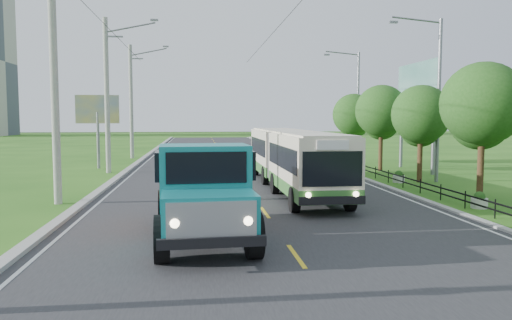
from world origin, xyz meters
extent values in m
plane|color=#245714|center=(0.00, 0.00, 0.00)|extent=(240.00, 240.00, 0.00)
cube|color=#28282B|center=(0.00, 20.00, 0.01)|extent=(14.00, 120.00, 0.02)
cube|color=#9E9E99|center=(-7.20, 20.00, 0.07)|extent=(0.40, 120.00, 0.15)
cube|color=#9E9E99|center=(7.15, 20.00, 0.05)|extent=(0.30, 120.00, 0.10)
cube|color=silver|center=(-6.65, 20.00, 0.02)|extent=(0.12, 120.00, 0.00)
cube|color=silver|center=(6.65, 20.00, 0.02)|extent=(0.12, 120.00, 0.00)
cube|color=yellow|center=(0.00, 0.00, 0.02)|extent=(0.12, 2.20, 0.00)
cube|color=black|center=(8.00, 14.00, 0.30)|extent=(0.04, 40.00, 0.60)
cylinder|color=gray|center=(-8.30, 9.00, 5.00)|extent=(0.32, 0.32, 10.00)
cylinder|color=gray|center=(-8.30, 21.00, 5.00)|extent=(0.32, 0.32, 10.00)
cube|color=slate|center=(-7.80, 21.00, 8.80)|extent=(1.20, 0.10, 0.10)
cube|color=slate|center=(-5.20, 21.00, 9.90)|extent=(0.50, 0.18, 0.12)
cylinder|color=gray|center=(-8.30, 33.00, 5.00)|extent=(0.32, 0.32, 10.00)
cube|color=slate|center=(-7.80, 33.00, 8.80)|extent=(1.20, 0.10, 0.10)
cube|color=slate|center=(-5.20, 33.00, 9.90)|extent=(0.50, 0.18, 0.12)
cylinder|color=#382314|center=(9.80, 8.00, 1.68)|extent=(0.28, 0.28, 3.36)
sphere|color=#1E4B15|center=(9.80, 8.00, 4.20)|extent=(3.60, 3.60, 3.60)
sphere|color=#1E4B15|center=(10.00, 8.50, 3.48)|extent=(2.64, 2.64, 2.64)
cylinder|color=#382314|center=(9.80, 14.00, 1.51)|extent=(0.28, 0.28, 3.02)
sphere|color=#1E4B15|center=(9.80, 14.00, 3.78)|extent=(3.24, 3.24, 3.24)
sphere|color=#1E4B15|center=(10.00, 14.50, 3.13)|extent=(2.38, 2.38, 2.38)
cylinder|color=#382314|center=(9.80, 20.00, 1.62)|extent=(0.28, 0.28, 3.25)
sphere|color=#1E4B15|center=(9.80, 20.00, 4.06)|extent=(3.48, 3.48, 3.48)
sphere|color=#1E4B15|center=(10.00, 20.50, 3.36)|extent=(2.55, 2.55, 2.55)
cylinder|color=#382314|center=(9.80, 26.00, 1.54)|extent=(0.28, 0.28, 3.08)
sphere|color=#1E4B15|center=(9.80, 26.00, 3.85)|extent=(3.30, 3.30, 3.30)
sphere|color=#1E4B15|center=(10.00, 26.50, 3.19)|extent=(2.42, 2.42, 2.42)
cylinder|color=slate|center=(10.80, 14.00, 4.50)|extent=(0.20, 0.20, 9.00)
cylinder|color=slate|center=(9.40, 14.00, 8.90)|extent=(2.80, 0.10, 0.34)
cube|color=slate|center=(8.10, 14.00, 8.75)|extent=(0.45, 0.16, 0.12)
cylinder|color=slate|center=(10.80, 28.00, 4.50)|extent=(0.20, 0.20, 9.00)
cylinder|color=slate|center=(9.40, 28.00, 8.90)|extent=(2.80, 0.10, 0.34)
cube|color=slate|center=(8.10, 28.00, 8.75)|extent=(0.45, 0.16, 0.12)
cylinder|color=silver|center=(8.60, 6.00, 0.20)|extent=(0.64, 0.64, 0.40)
sphere|color=#1E4B15|center=(8.60, 6.00, 0.45)|extent=(0.44, 0.44, 0.44)
cylinder|color=silver|center=(8.60, 14.00, 0.20)|extent=(0.64, 0.64, 0.40)
sphere|color=#1E4B15|center=(8.60, 14.00, 0.45)|extent=(0.44, 0.44, 0.44)
cylinder|color=silver|center=(8.60, 22.00, 0.20)|extent=(0.64, 0.64, 0.40)
sphere|color=#1E4B15|center=(8.60, 22.00, 0.45)|extent=(0.44, 0.44, 0.44)
cylinder|color=slate|center=(-9.50, 24.00, 2.00)|extent=(0.20, 0.20, 4.00)
cube|color=yellow|center=(-9.50, 24.00, 4.20)|extent=(3.00, 0.15, 2.00)
cylinder|color=slate|center=(12.30, 17.50, 2.50)|extent=(0.24, 0.24, 5.00)
cylinder|color=slate|center=(12.30, 22.50, 2.50)|extent=(0.24, 0.24, 5.00)
cube|color=#144C47|center=(12.30, 20.00, 5.80)|extent=(0.20, 6.00, 3.00)
cube|color=#34702D|center=(2.19, 8.19, 0.76)|extent=(2.42, 7.19, 0.53)
cube|color=beige|center=(2.19, 8.19, 1.95)|extent=(2.42, 7.19, 1.85)
cube|color=black|center=(2.19, 8.19, 1.96)|extent=(2.46, 6.61, 0.91)
cube|color=#34702D|center=(2.16, 16.08, 0.76)|extent=(2.42, 6.71, 0.53)
cube|color=beige|center=(2.16, 16.08, 1.95)|extent=(2.42, 6.71, 1.85)
cube|color=black|center=(2.16, 16.08, 1.96)|extent=(2.45, 6.14, 0.91)
cube|color=#4C4C4C|center=(2.17, 12.25, 1.68)|extent=(2.25, 0.97, 2.28)
cube|color=black|center=(2.20, 4.58, 1.79)|extent=(2.15, 0.07, 1.24)
cylinder|color=black|center=(1.11, 5.93, 0.50)|extent=(0.31, 1.00, 1.00)
cylinder|color=black|center=(3.28, 5.94, 0.50)|extent=(0.31, 1.00, 1.00)
cylinder|color=black|center=(1.10, 10.62, 0.50)|extent=(0.31, 1.00, 1.00)
cylinder|color=black|center=(3.26, 10.63, 0.50)|extent=(0.31, 1.00, 1.00)
cylinder|color=black|center=(1.08, 13.88, 0.50)|extent=(0.31, 1.00, 1.00)
cylinder|color=black|center=(3.25, 13.89, 0.50)|extent=(0.31, 1.00, 1.00)
cylinder|color=black|center=(1.07, 18.28, 0.50)|extent=(0.31, 1.00, 1.00)
cylinder|color=black|center=(3.23, 18.29, 0.50)|extent=(0.31, 1.00, 1.00)
cube|color=#157F83|center=(-2.24, -0.32, 1.20)|extent=(2.37, 1.64, 1.09)
cube|color=#157F83|center=(-2.32, 1.31, 1.75)|extent=(2.49, 1.87, 2.18)
cube|color=black|center=(-2.32, 1.31, 2.29)|extent=(2.71, 1.55, 0.76)
cube|color=black|center=(-2.37, 2.19, 0.71)|extent=(1.43, 6.60, 0.27)
cube|color=#CD6313|center=(-2.46, 4.04, 1.80)|extent=(2.68, 3.40, 1.42)
cylinder|color=black|center=(-3.40, -0.16, 0.60)|extent=(0.44, 1.22, 1.20)
cylinder|color=black|center=(-1.11, -0.05, 0.60)|extent=(0.44, 1.22, 1.20)
cylinder|color=black|center=(-3.62, 4.20, 0.60)|extent=(0.44, 1.22, 1.20)
cylinder|color=black|center=(-1.33, 4.32, 0.60)|extent=(0.44, 1.22, 1.20)
camera|label=1|loc=(-2.51, -12.40, 3.57)|focal=35.00mm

